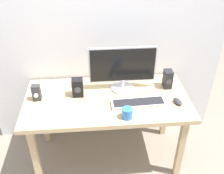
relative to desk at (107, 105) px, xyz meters
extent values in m
plane|color=gray|center=(0.00, 0.00, -0.66)|extent=(6.00, 6.00, 0.00)
cube|color=silver|center=(0.00, 0.40, 0.84)|extent=(2.36, 0.04, 3.00)
cube|color=tan|center=(0.00, 0.00, 0.06)|extent=(1.47, 0.73, 0.04)
cube|color=tan|center=(-0.65, -0.28, -0.31)|extent=(0.05, 0.05, 0.70)
cube|color=tan|center=(0.65, -0.28, -0.31)|extent=(0.05, 0.05, 0.70)
cube|color=tan|center=(-0.65, 0.28, -0.31)|extent=(0.05, 0.05, 0.70)
cube|color=tan|center=(0.65, 0.28, -0.31)|extent=(0.05, 0.05, 0.70)
cylinder|color=silver|center=(0.16, 0.15, 0.09)|extent=(0.21, 0.21, 0.02)
cylinder|color=silver|center=(0.16, 0.15, 0.13)|extent=(0.04, 0.04, 0.08)
cube|color=silver|center=(0.16, 0.16, 0.33)|extent=(0.61, 0.02, 0.34)
cube|color=black|center=(0.16, 0.14, 0.33)|extent=(0.58, 0.01, 0.32)
cube|color=silver|center=(0.27, -0.11, 0.09)|extent=(0.48, 0.15, 0.02)
cube|color=#232328|center=(0.27, -0.11, 0.11)|extent=(0.44, 0.12, 0.00)
ellipsoid|color=#333338|center=(0.61, -0.12, 0.10)|extent=(0.08, 0.12, 0.04)
cube|color=#232328|center=(0.58, 0.14, 0.17)|extent=(0.07, 0.10, 0.18)
cylinder|color=#3F3F44|center=(0.58, 0.09, 0.17)|extent=(0.05, 0.00, 0.05)
cube|color=black|center=(-0.26, 0.07, 0.17)|extent=(0.10, 0.08, 0.17)
cylinder|color=#3F3F44|center=(-0.26, 0.03, 0.17)|extent=(0.06, 0.00, 0.06)
cube|color=#333338|center=(-0.62, 0.03, 0.15)|extent=(0.07, 0.06, 0.15)
cylinder|color=silver|center=(-0.62, 0.00, 0.15)|extent=(0.04, 0.01, 0.04)
cylinder|color=#337FD8|center=(0.15, -0.28, 0.13)|extent=(0.09, 0.09, 0.09)
camera|label=1|loc=(-0.11, -1.90, 1.49)|focal=42.34mm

